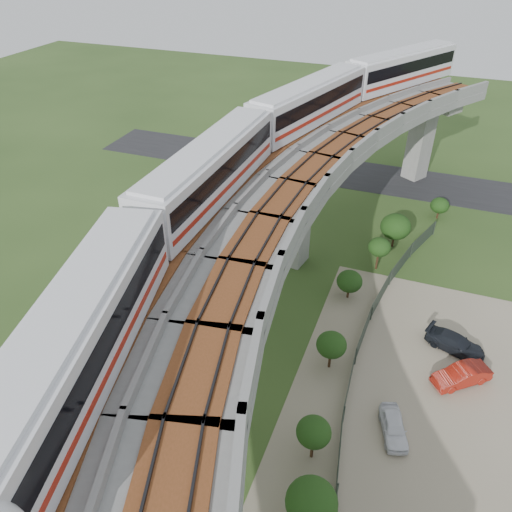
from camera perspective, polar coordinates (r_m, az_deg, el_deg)
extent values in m
plane|color=#2E491D|center=(37.04, -1.87, -8.95)|extent=(160.00, 160.00, 0.00)
cube|color=gray|center=(34.32, 19.91, -16.22)|extent=(18.00, 26.00, 0.04)
cube|color=#232326|center=(61.29, 8.85, 9.55)|extent=(60.00, 8.00, 0.03)
cube|color=#99968E|center=(60.44, 18.22, 12.19)|extent=(2.86, 2.93, 8.40)
cube|color=#99968E|center=(58.92, 19.08, 16.49)|extent=(7.21, 5.74, 1.20)
cube|color=#99968E|center=(42.21, 4.50, 4.14)|extent=(2.35, 2.51, 8.40)
cube|color=#99968E|center=(40.01, 4.81, 10.08)|extent=(7.31, 3.58, 1.20)
cube|color=#99968E|center=(27.39, -8.76, -17.00)|extent=(2.35, 2.51, 8.40)
cube|color=#99968E|center=(23.86, -9.77, -9.79)|extent=(7.31, 3.58, 1.20)
cube|color=gray|center=(53.75, 15.64, 16.58)|extent=(16.42, 20.91, 0.80)
cube|color=gray|center=(55.76, 11.95, 18.67)|extent=(8.66, 17.08, 1.00)
cube|color=gray|center=(51.50, 19.89, 16.12)|extent=(8.66, 17.08, 1.00)
cube|color=brown|center=(54.74, 13.73, 17.67)|extent=(10.68, 18.08, 0.12)
cube|color=black|center=(54.71, 13.75, 17.79)|extent=(9.69, 17.59, 0.12)
cube|color=brown|center=(52.56, 17.77, 16.36)|extent=(10.68, 18.08, 0.12)
cube|color=black|center=(52.53, 17.80, 16.48)|extent=(9.69, 17.59, 0.12)
cube|color=gray|center=(38.52, 4.02, 10.75)|extent=(11.77, 20.03, 0.80)
cube|color=gray|center=(40.04, -1.62, 13.16)|extent=(3.22, 18.71, 1.00)
cube|color=gray|center=(36.71, 10.22, 10.57)|extent=(3.22, 18.71, 1.00)
cube|color=brown|center=(39.25, 1.09, 12.02)|extent=(5.44, 19.05, 0.12)
cube|color=black|center=(39.20, 1.10, 12.18)|extent=(4.35, 18.88, 0.12)
cube|color=brown|center=(37.54, 7.12, 10.67)|extent=(5.44, 19.05, 0.12)
cube|color=black|center=(37.49, 7.13, 10.84)|extent=(4.35, 18.88, 0.12)
cube|color=gray|center=(24.09, -8.97, -5.97)|extent=(11.77, 20.03, 0.80)
cube|color=gray|center=(25.19, -18.41, -2.88)|extent=(3.22, 18.71, 1.00)
cube|color=gray|center=(22.55, 1.21, -5.75)|extent=(3.22, 18.71, 1.00)
cube|color=brown|center=(24.56, -13.92, -4.37)|extent=(5.44, 19.05, 0.12)
cube|color=black|center=(24.49, -13.96, -4.15)|extent=(4.35, 18.88, 0.12)
cube|color=brown|center=(23.21, -3.93, -5.88)|extent=(5.44, 19.05, 0.12)
cube|color=black|center=(23.13, -3.94, -5.65)|extent=(4.35, 18.88, 0.12)
cube|color=silver|center=(20.06, -19.85, -9.33)|extent=(6.11, 15.22, 3.20)
cube|color=silver|center=(18.98, -20.84, -5.60)|extent=(5.41, 14.36, 0.22)
cube|color=black|center=(19.77, -20.10, -8.38)|extent=(6.03, 14.65, 1.15)
cube|color=#AE2111|center=(20.56, -19.44, -10.85)|extent=(6.03, 14.65, 0.30)
cube|color=black|center=(21.05, -19.07, -12.22)|extent=(4.81, 12.84, 0.28)
cube|color=silver|center=(31.63, -5.33, 9.63)|extent=(2.94, 15.04, 3.20)
cube|color=silver|center=(30.95, -5.50, 12.49)|extent=(2.39, 14.28, 0.22)
cube|color=black|center=(31.44, -5.38, 10.37)|extent=(2.99, 14.44, 1.15)
cube|color=#AE2111|center=(31.95, -5.26, 8.41)|extent=(2.99, 14.44, 0.30)
cube|color=black|center=(32.26, -5.20, 7.28)|extent=(2.11, 12.78, 0.28)
cube|color=silver|center=(44.50, 6.14, 17.03)|extent=(6.56, 15.18, 3.20)
cube|color=silver|center=(44.02, 6.28, 19.14)|extent=(5.84, 14.32, 0.22)
cube|color=black|center=(44.37, 6.17, 17.58)|extent=(6.46, 14.62, 1.15)
cube|color=#AE2111|center=(44.73, 6.08, 16.11)|extent=(6.46, 14.62, 0.30)
cube|color=black|center=(44.95, 6.02, 15.25)|extent=(5.20, 12.80, 0.28)
cube|color=silver|center=(57.28, 16.34, 19.88)|extent=(9.77, 14.37, 3.20)
cube|color=silver|center=(56.91, 16.63, 21.53)|extent=(8.93, 13.45, 0.22)
cube|color=black|center=(57.17, 16.42, 20.32)|extent=(9.52, 13.88, 1.15)
cube|color=#AE2111|center=(57.45, 16.21, 19.17)|extent=(9.52, 13.88, 0.30)
cube|color=black|center=(57.63, 16.09, 18.49)|extent=(7.96, 12.02, 0.28)
cylinder|color=#2D382D|center=(50.54, 19.72, 3.02)|extent=(0.08, 0.08, 1.50)
cube|color=#2D382D|center=(48.51, 18.53, 1.90)|extent=(1.69, 4.77, 1.40)
cylinder|color=#2D382D|center=(46.50, 17.36, 0.63)|extent=(0.08, 0.08, 1.50)
cube|color=#2D382D|center=(44.50, 16.23, -0.81)|extent=(1.23, 4.91, 1.40)
cylinder|color=#2D382D|center=(42.52, 15.13, -2.43)|extent=(0.08, 0.08, 1.50)
cube|color=#2D382D|center=(40.58, 14.09, -4.26)|extent=(0.75, 4.99, 1.40)
cylinder|color=#2D382D|center=(38.68, 13.11, -6.32)|extent=(0.08, 0.08, 1.50)
cube|color=#2D382D|center=(36.83, 12.19, -8.64)|extent=(0.27, 5.04, 1.40)
cylinder|color=#2D382D|center=(35.04, 11.35, -11.24)|extent=(0.08, 0.08, 1.50)
cube|color=#2D382D|center=(33.34, 10.62, -14.15)|extent=(0.27, 5.04, 1.40)
cylinder|color=#2D382D|center=(31.73, 10.01, -17.41)|extent=(0.08, 0.08, 1.50)
cube|color=#2D382D|center=(30.25, 9.54, -21.04)|extent=(0.75, 4.99, 1.40)
cylinder|color=#2D382D|center=(28.90, 9.26, -25.04)|extent=(0.08, 0.08, 1.50)
cylinder|color=#382314|center=(53.69, 20.05, 4.51)|extent=(0.18, 0.18, 0.92)
ellipsoid|color=black|center=(53.23, 20.26, 5.45)|extent=(1.83, 1.83, 1.56)
cylinder|color=#382314|center=(47.62, 15.40, 1.73)|extent=(0.18, 0.18, 1.32)
ellipsoid|color=black|center=(46.86, 15.67, 3.25)|extent=(2.74, 2.74, 2.33)
cylinder|color=#382314|center=(44.15, 13.68, -0.52)|extent=(0.18, 0.18, 1.67)
ellipsoid|color=black|center=(43.38, 13.93, 1.00)|extent=(1.90, 1.90, 1.62)
cylinder|color=#382314|center=(40.58, 10.47, -4.12)|extent=(0.18, 0.18, 1.04)
ellipsoid|color=black|center=(39.90, 10.64, -2.85)|extent=(2.03, 2.03, 1.72)
cylinder|color=#382314|center=(34.60, 8.43, -11.59)|extent=(0.18, 0.18, 1.48)
ellipsoid|color=black|center=(33.65, 8.62, -10.00)|extent=(2.02, 2.02, 1.72)
cylinder|color=#382314|center=(30.04, 6.43, -20.94)|extent=(0.18, 0.18, 1.65)
ellipsoid|color=black|center=(28.89, 6.62, -19.36)|extent=(1.95, 1.95, 1.65)
ellipsoid|color=black|center=(26.66, 6.36, -26.18)|extent=(2.55, 2.55, 2.17)
imported|color=white|center=(31.99, 15.45, -18.30)|extent=(2.32, 3.58, 1.13)
imported|color=maroon|center=(35.95, 22.44, -12.49)|extent=(3.91, 3.53, 1.29)
imported|color=black|center=(38.12, 21.81, -9.23)|extent=(4.43, 2.92, 1.19)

